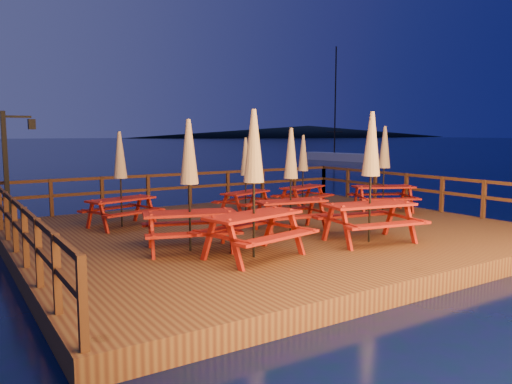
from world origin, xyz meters
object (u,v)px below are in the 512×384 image
(sailboat, at_px, (338,157))
(picnic_table_1, at_px, (291,178))
(picnic_table_2, at_px, (189,183))
(picnic_table_0, at_px, (384,167))
(lamp_post, at_px, (12,156))

(sailboat, xyz_separation_m, picnic_table_1, (-26.85, -28.14, 1.33))
(picnic_table_2, bearing_deg, picnic_table_0, 29.07)
(sailboat, height_order, picnic_table_0, sailboat)
(picnic_table_2, bearing_deg, lamp_post, 131.63)
(picnic_table_0, xyz_separation_m, picnic_table_2, (-7.26, -1.53, 0.04))
(lamp_post, distance_m, picnic_table_1, 7.58)
(lamp_post, relative_size, sailboat, 0.26)
(lamp_post, bearing_deg, picnic_table_2, -65.56)
(lamp_post, height_order, picnic_table_2, lamp_post)
(picnic_table_0, relative_size, picnic_table_2, 0.97)
(picnic_table_0, distance_m, picnic_table_1, 4.36)
(picnic_table_0, relative_size, picnic_table_1, 1.03)
(sailboat, xyz_separation_m, picnic_table_2, (-29.85, -28.73, 1.42))
(sailboat, height_order, picnic_table_2, sailboat)
(lamp_post, height_order, picnic_table_1, lamp_post)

